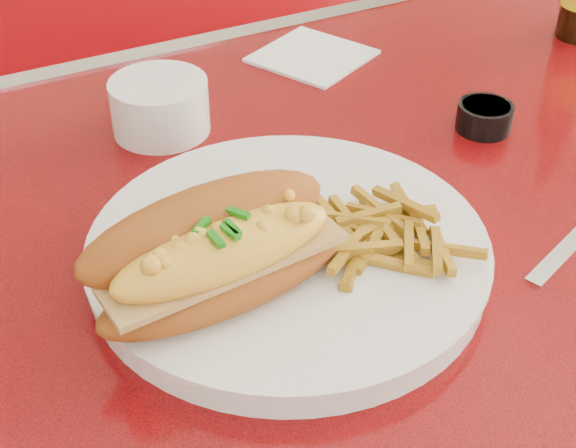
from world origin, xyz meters
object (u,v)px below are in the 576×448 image
fork (354,196)px  sauce_cup_right (485,116)px  booth_bench_far (137,194)px  dinner_plate (288,252)px  gravy_ramekin (160,105)px  mac_hoagie (218,252)px  diner_table (379,345)px

fork → sauce_cup_right: sauce_cup_right is taller
fork → sauce_cup_right: bearing=-68.8°
booth_bench_far → dinner_plate: bearing=-97.6°
booth_bench_far → fork: bearing=-92.4°
gravy_ramekin → booth_bench_far: bearing=78.1°
mac_hoagie → fork: size_ratio=1.20×
mac_hoagie → fork: mac_hoagie is taller
diner_table → dinner_plate: size_ratio=3.00×
dinner_plate → mac_hoagie: mac_hoagie is taller
booth_bench_far → fork: 0.95m
booth_bench_far → mac_hoagie: (-0.18, -0.85, 0.54)m
booth_bench_far → mac_hoagie: size_ratio=5.99×
booth_bench_far → dinner_plate: size_ratio=2.92×
diner_table → sauce_cup_right: bearing=25.3°
mac_hoagie → fork: 0.16m
dinner_plate → sauce_cup_right: bearing=19.1°
mac_hoagie → sauce_cup_right: size_ratio=3.07×
diner_table → booth_bench_far: (0.00, 0.81, -0.32)m
gravy_ramekin → sauce_cup_right: 0.32m
mac_hoagie → sauce_cup_right: (0.34, 0.12, -0.04)m
booth_bench_far → sauce_cup_right: 0.90m
gravy_ramekin → sauce_cup_right: (0.28, -0.15, -0.01)m
diner_table → sauce_cup_right: sauce_cup_right is taller
booth_bench_far → sauce_cup_right: (0.16, -0.73, 0.50)m
dinner_plate → sauce_cup_right: (0.27, 0.09, 0.00)m
diner_table → gravy_ramekin: gravy_ramekin is taller
mac_hoagie → diner_table: bearing=9.1°
diner_table → fork: bearing=162.3°
diner_table → booth_bench_far: booth_bench_far is taller
fork → sauce_cup_right: (0.19, 0.07, -0.01)m
gravy_ramekin → sauce_cup_right: gravy_ramekin is taller
diner_table → mac_hoagie: 0.29m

